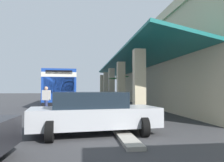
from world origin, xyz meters
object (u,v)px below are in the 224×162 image
(transit_bus, at_px, (61,86))
(pedestrian, at_px, (46,98))
(parked_sedan_silver, at_px, (93,112))
(potted_palm, at_px, (120,100))

(transit_bus, bearing_deg, pedestrian, -1.95)
(parked_sedan_silver, xyz_separation_m, potted_palm, (-9.41, 2.55, -0.04))
(pedestrian, xyz_separation_m, potted_palm, (-2.53, 5.23, -0.27))
(transit_bus, relative_size, parked_sedan_silver, 2.47)
(transit_bus, distance_m, potted_palm, 7.23)
(transit_bus, height_order, potted_palm, transit_bus)
(transit_bus, distance_m, parked_sedan_silver, 14.78)
(transit_bus, xyz_separation_m, parked_sedan_silver, (14.54, 2.42, -1.10))
(transit_bus, bearing_deg, potted_palm, 44.12)
(parked_sedan_silver, distance_m, potted_palm, 9.75)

